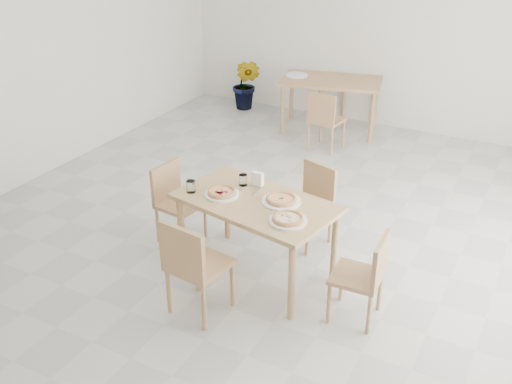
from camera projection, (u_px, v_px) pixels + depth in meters
The scene contains 21 objects.
main_table at pixel (256, 210), 5.15m from camera, with size 1.48×1.00×0.75m.
chair_south at pixel (192, 263), 4.70m from camera, with size 0.48×0.48×0.87m.
chair_north at pixel (312, 199), 5.76m from camera, with size 0.49×0.49×0.79m.
chair_west at pixel (174, 197), 5.80m from camera, with size 0.43×0.43×0.78m.
chair_east at pixel (366, 273), 4.68m from camera, with size 0.40×0.40×0.77m.
plate_margherita at pixel (281, 201), 5.07m from camera, with size 0.33×0.33×0.02m, color white.
plate_mushroom at pixel (288, 221), 4.78m from camera, with size 0.31×0.31×0.02m, color white.
plate_pepperoni at pixel (222, 194), 5.19m from camera, with size 0.31×0.31×0.02m, color white.
pizza_margherita at pixel (281, 199), 5.06m from camera, with size 0.34×0.34×0.03m.
pizza_mushroom at pixel (288, 218), 4.77m from camera, with size 0.30×0.30×0.03m.
pizza_pepperoni at pixel (222, 192), 5.18m from camera, with size 0.33×0.33×0.03m.
tumbler_a at pixel (243, 180), 5.35m from camera, with size 0.08×0.08×0.10m, color white.
tumbler_b at pixel (191, 186), 5.23m from camera, with size 0.08×0.08×0.11m, color white.
napkin_holder at pixel (257, 180), 5.32m from camera, with size 0.13×0.07×0.14m.
fork_a at pixel (255, 193), 5.23m from camera, with size 0.01×0.17×0.01m, color silver.
fork_b at pixel (248, 187), 5.32m from camera, with size 0.01×0.17×0.01m, color silver.
second_table at pixel (331, 86), 8.36m from camera, with size 1.52×1.09×0.75m.
chair_back_s at pixel (324, 117), 7.77m from camera, with size 0.43×0.43×0.81m.
chair_back_n at pixel (335, 80), 9.13m from camera, with size 0.52×0.52×0.88m.
plate_empty at pixel (297, 75), 8.48m from camera, with size 0.32×0.32×0.02m, color white.
potted_plant at pixel (246, 84), 9.30m from camera, with size 0.44×0.36×0.80m, color #296A20.
Camera 1 is at (2.44, -4.74, 3.13)m, focal length 42.00 mm.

